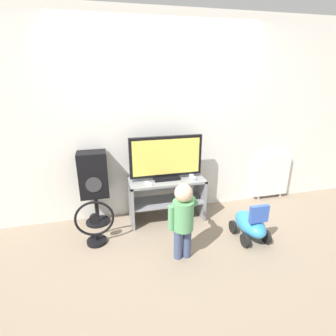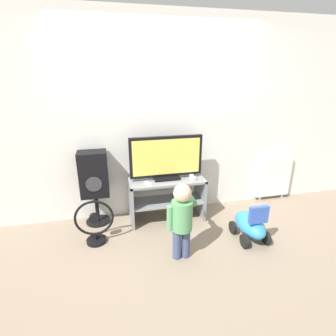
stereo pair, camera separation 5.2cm
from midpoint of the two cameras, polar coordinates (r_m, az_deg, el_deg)
ground_plane at (r=3.49m, az=0.91°, el=-12.53°), size 16.00×16.00×0.00m
wall_back at (r=3.48m, az=-0.97°, el=10.44°), size 10.00×0.06×2.60m
tv_stand at (r=3.49m, az=0.11°, el=-5.56°), size 0.98×0.42×0.58m
television at (r=3.33m, az=0.05°, el=2.10°), size 0.93×0.20×0.57m
game_console at (r=3.44m, az=5.72°, el=-1.95°), size 0.04×0.17×0.04m
remote_primary at (r=3.26m, az=-3.88°, el=-3.35°), size 0.07×0.13×0.03m
child at (r=2.73m, az=3.59°, el=-10.26°), size 0.32×0.48×0.85m
speaker_tower at (r=3.42m, az=-15.43°, el=-1.82°), size 0.35×0.32×0.98m
floor_fan at (r=3.18m, az=-15.20°, el=-11.69°), size 0.44×0.23×0.54m
ride_on_toy at (r=3.31m, az=17.92°, el=-11.67°), size 0.32×0.53×0.50m
radiator at (r=4.37m, az=22.25°, el=-1.64°), size 0.56×0.08×0.70m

